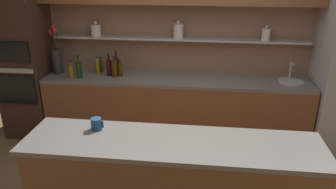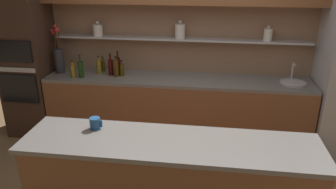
{
  "view_description": "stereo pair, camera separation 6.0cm",
  "coord_description": "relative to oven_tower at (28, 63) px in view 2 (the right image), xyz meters",
  "views": [
    {
      "loc": [
        0.24,
        -2.93,
        2.36
      ],
      "look_at": [
        -0.15,
        0.31,
        1.05
      ],
      "focal_mm": 35.0,
      "sensor_mm": 36.0,
      "label": 1
    },
    {
      "loc": [
        0.3,
        -2.93,
        2.36
      ],
      "look_at": [
        -0.15,
        0.31,
        1.05
      ],
      "focal_mm": 35.0,
      "sensor_mm": 36.0,
      "label": 2
    }
  ],
  "objects": [
    {
      "name": "bottle_oil_1",
      "position": [
        0.73,
        -0.13,
        -0.04
      ],
      "size": [
        0.07,
        0.07,
        0.23
      ],
      "color": "olive",
      "rests_on": "back_counter_unit"
    },
    {
      "name": "bottle_wine_7",
      "position": [
        1.21,
        0.02,
        -0.01
      ],
      "size": [
        0.07,
        0.07,
        0.31
      ],
      "color": "#380C0C",
      "rests_on": "back_counter_unit"
    },
    {
      "name": "coffee_mug",
      "position": [
        1.61,
        -1.73,
        0.03
      ],
      "size": [
        0.11,
        0.09,
        0.1
      ],
      "color": "#235184",
      "rests_on": "island_counter"
    },
    {
      "name": "bottle_oil_4",
      "position": [
        1.04,
        0.17,
        -0.04
      ],
      "size": [
        0.05,
        0.05,
        0.21
      ],
      "color": "#47380A",
      "rests_on": "back_counter_unit"
    },
    {
      "name": "bottle_wine_0",
      "position": [
        1.29,
        0.08,
        0.0
      ],
      "size": [
        0.07,
        0.07,
        0.33
      ],
      "color": "#380C0C",
      "rests_on": "back_counter_unit"
    },
    {
      "name": "flower_vase",
      "position": [
        0.46,
        0.04,
        0.08
      ],
      "size": [
        0.15,
        0.17,
        0.69
      ],
      "color": "#2D2D33",
      "rests_on": "back_counter_unit"
    },
    {
      "name": "bottle_oil_3",
      "position": [
        1.36,
        0.01,
        -0.04
      ],
      "size": [
        0.06,
        0.06,
        0.23
      ],
      "color": "#47380A",
      "rests_on": "back_counter_unit"
    },
    {
      "name": "oven_tower",
      "position": [
        0.0,
        0.0,
        0.0
      ],
      "size": [
        0.63,
        0.64,
        2.09
      ],
      "color": "#3D281E",
      "rests_on": "ground_plane"
    },
    {
      "name": "bottle_wine_5",
      "position": [
        0.84,
        -0.13,
        -0.01
      ],
      "size": [
        0.07,
        0.07,
        0.32
      ],
      "color": "#193814",
      "rests_on": "back_counter_unit"
    },
    {
      "name": "sink_fixture",
      "position": [
        3.64,
        0.01,
        -0.1
      ],
      "size": [
        0.33,
        0.33,
        0.25
      ],
      "color": "#B7B7BC",
      "rests_on": "back_counter_unit"
    },
    {
      "name": "back_wall_unit",
      "position": [
        2.28,
        0.29,
        0.5
      ],
      "size": [
        5.2,
        0.44,
        2.6
      ],
      "color": "#937056",
      "rests_on": "ground_plane"
    },
    {
      "name": "bottle_oil_2",
      "position": [
        1.02,
        0.06,
        -0.02
      ],
      "size": [
        0.06,
        0.06,
        0.25
      ],
      "color": "olive",
      "rests_on": "back_counter_unit"
    },
    {
      "name": "bottle_spirit_6",
      "position": [
        1.3,
        -0.02,
        -0.01
      ],
      "size": [
        0.07,
        0.07,
        0.28
      ],
      "color": "#4C2D0C",
      "rests_on": "back_counter_unit"
    },
    {
      "name": "back_counter_unit",
      "position": [
        2.13,
        0.0,
        -0.59
      ],
      "size": [
        3.58,
        0.62,
        0.92
      ],
      "color": "brown",
      "rests_on": "ground_plane"
    }
  ]
}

